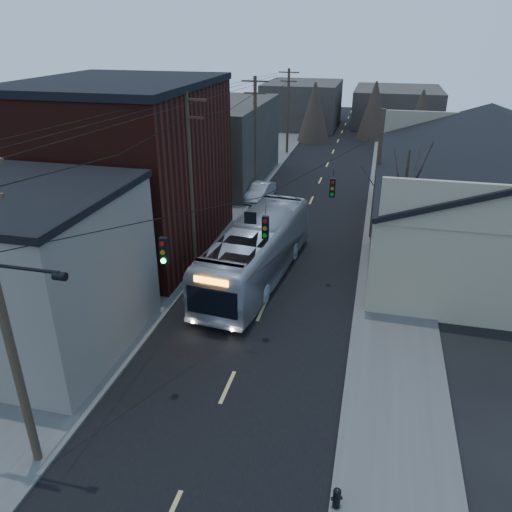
% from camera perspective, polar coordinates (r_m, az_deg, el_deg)
% --- Properties ---
extents(road_surface, '(9.00, 110.00, 0.02)m').
position_cam_1_polar(road_surface, '(39.58, 5.94, 5.45)').
color(road_surface, black).
rests_on(road_surface, ground).
extents(sidewalk_left, '(4.00, 110.00, 0.12)m').
position_cam_1_polar(sidewalk_left, '(40.87, -3.16, 6.25)').
color(sidewalk_left, '#474744').
rests_on(sidewalk_left, ground).
extents(sidewalk_right, '(4.00, 110.00, 0.12)m').
position_cam_1_polar(sidewalk_right, '(39.30, 15.38, 4.61)').
color(sidewalk_right, '#474744').
rests_on(sidewalk_right, ground).
extents(building_clapboard, '(8.00, 8.00, 7.00)m').
position_cam_1_polar(building_clapboard, '(23.24, -24.51, -1.83)').
color(building_clapboard, slate).
rests_on(building_clapboard, ground).
extents(building_brick, '(10.00, 12.00, 10.00)m').
position_cam_1_polar(building_brick, '(31.89, -14.75, 9.39)').
color(building_brick, black).
rests_on(building_brick, ground).
extents(building_left_far, '(9.00, 14.00, 7.00)m').
position_cam_1_polar(building_left_far, '(46.37, -4.74, 12.86)').
color(building_left_far, '#312C27').
rests_on(building_left_far, ground).
extents(warehouse, '(16.16, 20.60, 7.73)m').
position_cam_1_polar(warehouse, '(34.66, 26.70, 4.75)').
color(warehouse, gray).
rests_on(warehouse, ground).
extents(building_far_left, '(10.00, 12.00, 6.00)m').
position_cam_1_polar(building_far_left, '(73.56, 5.32, 16.87)').
color(building_far_left, '#312C27').
rests_on(building_far_left, ground).
extents(building_far_right, '(12.00, 14.00, 5.00)m').
position_cam_1_polar(building_far_right, '(77.80, 15.79, 16.15)').
color(building_far_right, '#312C27').
rests_on(building_far_right, ground).
extents(bare_tree, '(0.40, 0.40, 7.20)m').
position_cam_1_polar(bare_tree, '(28.71, 16.28, 4.58)').
color(bare_tree, black).
rests_on(bare_tree, ground).
extents(utility_lines, '(11.24, 45.28, 10.50)m').
position_cam_1_polar(utility_lines, '(33.20, -0.59, 10.71)').
color(utility_lines, '#382B1E').
rests_on(utility_lines, ground).
extents(bus, '(4.09, 12.45, 3.41)m').
position_cam_1_polar(bus, '(27.56, 0.06, 0.51)').
color(bus, '#A6A9B2').
rests_on(bus, ground).
extents(parked_car, '(1.89, 4.32, 1.38)m').
position_cam_1_polar(parked_car, '(41.17, 0.46, 7.35)').
color(parked_car, '#9DA0A4').
rests_on(parked_car, ground).
extents(fire_hydrant, '(0.35, 0.24, 0.72)m').
position_cam_1_polar(fire_hydrant, '(16.40, 9.22, -25.54)').
color(fire_hydrant, black).
rests_on(fire_hydrant, sidewalk_right).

